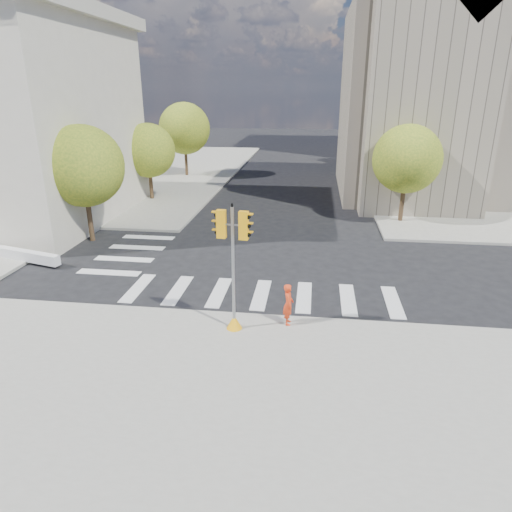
{
  "coord_description": "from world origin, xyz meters",
  "views": [
    {
      "loc": [
        1.92,
        -19.3,
        8.2
      ],
      "look_at": [
        -0.19,
        -2.99,
        2.1
      ],
      "focal_mm": 32.0,
      "sensor_mm": 36.0,
      "label": 1
    }
  ],
  "objects": [
    {
      "name": "ground",
      "position": [
        0.0,
        0.0,
        0.0
      ],
      "size": [
        160.0,
        160.0,
        0.0
      ],
      "primitive_type": "plane",
      "color": "black",
      "rests_on": "ground"
    },
    {
      "name": "sidewalk_near",
      "position": [
        0.0,
        -11.0,
        0.07
      ],
      "size": [
        30.0,
        14.0,
        0.15
      ],
      "primitive_type": "cube",
      "color": "gray",
      "rests_on": "ground"
    },
    {
      "name": "sidewalk_far_right",
      "position": [
        20.0,
        26.0,
        0.07
      ],
      "size": [
        28.0,
        40.0,
        0.15
      ],
      "primitive_type": "cube",
      "color": "gray",
      "rests_on": "ground"
    },
    {
      "name": "sidewalk_far_left",
      "position": [
        -20.0,
        26.0,
        0.07
      ],
      "size": [
        28.0,
        40.0,
        0.15
      ],
      "primitive_type": "cube",
      "color": "gray",
      "rests_on": "ground"
    },
    {
      "name": "civic_building",
      "position": [
        15.59,
        19.12,
        7.26
      ],
      "size": [
        26.0,
        16.0,
        19.39
      ],
      "color": "gray",
      "rests_on": "ground"
    },
    {
      "name": "office_tower",
      "position": [
        22.0,
        42.0,
        15.0
      ],
      "size": [
        20.0,
        18.0,
        30.0
      ],
      "primitive_type": "cube",
      "color": "#9EA0A3",
      "rests_on": "ground"
    },
    {
      "name": "tree_lw_near",
      "position": [
        -10.5,
        4.0,
        4.2
      ],
      "size": [
        4.4,
        4.4,
        6.41
      ],
      "color": "#382616",
      "rests_on": "ground"
    },
    {
      "name": "tree_lw_mid",
      "position": [
        -10.5,
        14.0,
        3.76
      ],
      "size": [
        4.0,
        4.0,
        5.77
      ],
      "color": "#382616",
      "rests_on": "ground"
    },
    {
      "name": "tree_lw_far",
      "position": [
        -10.5,
        24.0,
        4.54
      ],
      "size": [
        4.8,
        4.8,
        6.95
      ],
      "color": "#382616",
      "rests_on": "ground"
    },
    {
      "name": "tree_re_near",
      "position": [
        7.5,
        10.0,
        4.05
      ],
      "size": [
        4.2,
        4.2,
        6.16
      ],
      "color": "#382616",
      "rests_on": "ground"
    },
    {
      "name": "tree_re_mid",
      "position": [
        7.5,
        22.0,
        4.35
      ],
      "size": [
        4.6,
        4.6,
        6.66
      ],
      "color": "#382616",
      "rests_on": "ground"
    },
    {
      "name": "tree_re_far",
      "position": [
        7.5,
        34.0,
        3.87
      ],
      "size": [
        4.0,
        4.0,
        5.88
      ],
      "color": "#382616",
      "rests_on": "ground"
    },
    {
      "name": "lamp_near",
      "position": [
        8.0,
        14.0,
        4.58
      ],
      "size": [
        0.35,
        0.18,
        8.11
      ],
      "color": "black",
      "rests_on": "sidewalk_far_right"
    },
    {
      "name": "lamp_far",
      "position": [
        8.0,
        28.0,
        4.58
      ],
      "size": [
        0.35,
        0.18,
        8.11
      ],
      "color": "black",
      "rests_on": "sidewalk_far_right"
    },
    {
      "name": "traffic_signal",
      "position": [
        -0.68,
        -5.2,
        2.07
      ],
      "size": [
        1.08,
        0.56,
        4.54
      ],
      "rotation": [
        0.0,
        0.0,
        -0.11
      ],
      "color": "#F3A20C",
      "rests_on": "sidewalk_near"
    },
    {
      "name": "photographer",
      "position": [
        1.19,
        -4.6,
        0.92
      ],
      "size": [
        0.41,
        0.59,
        1.54
      ],
      "primitive_type": "imported",
      "rotation": [
        0.0,
        0.0,
        1.64
      ],
      "color": "red",
      "rests_on": "sidewalk_near"
    },
    {
      "name": "planter_wall",
      "position": [
        -13.0,
        0.42,
        0.4
      ],
      "size": [
        5.9,
        1.94,
        0.5
      ],
      "primitive_type": "cube",
      "rotation": [
        0.0,
        0.0,
        -0.26
      ],
      "color": "silver",
      "rests_on": "sidewalk_left_near"
    }
  ]
}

